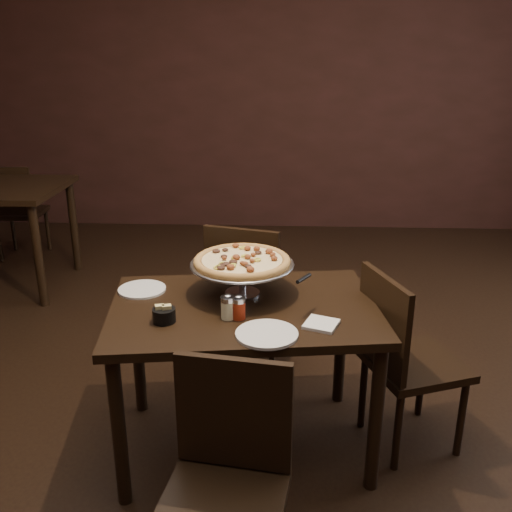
{
  "coord_description": "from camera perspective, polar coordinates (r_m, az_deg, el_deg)",
  "views": [
    {
      "loc": [
        0.12,
        -2.35,
        1.76
      ],
      "look_at": [
        0.01,
        -0.05,
        0.93
      ],
      "focal_mm": 40.0,
      "sensor_mm": 36.0,
      "label": 1
    }
  ],
  "objects": [
    {
      "name": "napkin_stack",
      "position": [
        2.32,
        6.53,
        -6.78
      ],
      "size": [
        0.16,
        0.16,
        0.01
      ],
      "primitive_type": "cube",
      "rotation": [
        0.0,
        0.0,
        -0.37
      ],
      "color": "silver",
      "rests_on": "dining_table"
    },
    {
      "name": "parmesan_shaker",
      "position": [
        2.35,
        -2.82,
        -5.09
      ],
      "size": [
        0.06,
        0.06,
        0.11
      ],
      "color": "beige",
      "rests_on": "dining_table"
    },
    {
      "name": "chair_side",
      "position": [
        2.69,
        14.44,
        -9.56
      ],
      "size": [
        0.52,
        0.52,
        0.86
      ],
      "rotation": [
        0.0,
        0.0,
        1.92
      ],
      "color": "black",
      "rests_on": "ground"
    },
    {
      "name": "pizza_stand",
      "position": [
        2.54,
        -1.41,
        -0.56
      ],
      "size": [
        0.47,
        0.47,
        0.19
      ],
      "color": "#B4B4BB",
      "rests_on": "dining_table"
    },
    {
      "name": "serving_spatula",
      "position": [
        2.37,
        4.79,
        -2.31
      ],
      "size": [
        0.13,
        0.13,
        0.02
      ],
      "rotation": [
        0.0,
        0.0,
        -0.52
      ],
      "color": "#B4B4BB",
      "rests_on": "pizza_stand"
    },
    {
      "name": "chair_near",
      "position": [
        1.98,
        -2.99,
        -21.39
      ],
      "size": [
        0.45,
        0.45,
        0.84
      ],
      "rotation": [
        0.0,
        0.0,
        -0.15
      ],
      "color": "black",
      "rests_on": "ground"
    },
    {
      "name": "plate_left",
      "position": [
        2.69,
        -11.32,
        -3.29
      ],
      "size": [
        0.22,
        0.22,
        0.01
      ],
      "primitive_type": "cylinder",
      "color": "silver",
      "rests_on": "dining_table"
    },
    {
      "name": "pepper_flake_shaker",
      "position": [
        2.35,
        -1.76,
        -5.15
      ],
      "size": [
        0.06,
        0.06,
        0.11
      ],
      "color": "maroon",
      "rests_on": "dining_table"
    },
    {
      "name": "packet_caddy",
      "position": [
        2.36,
        -9.2,
        -5.8
      ],
      "size": [
        0.09,
        0.09,
        0.07
      ],
      "rotation": [
        0.0,
        0.0,
        0.31
      ],
      "color": "black",
      "rests_on": "dining_table"
    },
    {
      "name": "dining_table",
      "position": [
        2.53,
        -1.2,
        -6.95
      ],
      "size": [
        1.24,
        0.91,
        0.72
      ],
      "rotation": [
        0.0,
        0.0,
        0.13
      ],
      "color": "black",
      "rests_on": "ground"
    },
    {
      "name": "bg_chair_far",
      "position": [
        5.43,
        -22.82,
        4.42
      ],
      "size": [
        0.41,
        0.41,
        0.85
      ],
      "rotation": [
        0.0,
        0.0,
        3.19
      ],
      "color": "black",
      "rests_on": "ground"
    },
    {
      "name": "chair_far",
      "position": [
        3.22,
        -0.75,
        -3.57
      ],
      "size": [
        0.51,
        0.51,
        0.89
      ],
      "rotation": [
        0.0,
        0.0,
        2.87
      ],
      "color": "black",
      "rests_on": "ground"
    },
    {
      "name": "plate_near",
      "position": [
        2.23,
        1.08,
        -7.81
      ],
      "size": [
        0.25,
        0.25,
        0.01
      ],
      "primitive_type": "cylinder",
      "color": "silver",
      "rests_on": "dining_table"
    },
    {
      "name": "room",
      "position": [
        2.4,
        1.39,
        11.15
      ],
      "size": [
        6.04,
        7.04,
        2.84
      ],
      "color": "black",
      "rests_on": "ground"
    }
  ]
}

